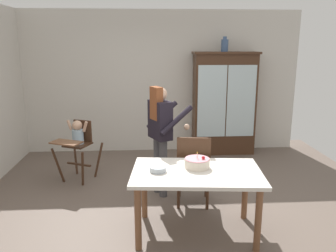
{
  "coord_description": "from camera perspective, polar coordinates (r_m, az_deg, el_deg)",
  "views": [
    {
      "loc": [
        -0.27,
        -3.97,
        2.09
      ],
      "look_at": [
        0.02,
        0.7,
        0.95
      ],
      "focal_mm": 36.51,
      "sensor_mm": 36.0,
      "label": 1
    }
  ],
  "objects": [
    {
      "name": "wall_back",
      "position": [
        6.65,
        -1.23,
        7.29
      ],
      "size": [
        5.32,
        0.06,
        2.7
      ],
      "primitive_type": "cube",
      "color": "beige",
      "rests_on": "ground_plane"
    },
    {
      "name": "birthday_cake",
      "position": [
        3.83,
        4.88,
        -6.16
      ],
      "size": [
        0.28,
        0.28,
        0.19
      ],
      "color": "beige",
      "rests_on": "dining_table"
    },
    {
      "name": "dining_chair_far_side",
      "position": [
        4.42,
        4.25,
        -6.67
      ],
      "size": [
        0.49,
        0.49,
        0.96
      ],
      "rotation": [
        0.0,
        0.0,
        3.01
      ],
      "color": "#422819",
      "rests_on": "ground_plane"
    },
    {
      "name": "china_cabinet",
      "position": [
        6.6,
        9.3,
        3.77
      ],
      "size": [
        1.21,
        0.48,
        1.94
      ],
      "color": "#422819",
      "rests_on": "ground_plane"
    },
    {
      "name": "ground_plane",
      "position": [
        4.5,
        0.3,
        -14.01
      ],
      "size": [
        6.24,
        6.24,
        0.0
      ],
      "primitive_type": "plane",
      "color": "#66564C"
    },
    {
      "name": "dining_table",
      "position": [
        3.78,
        4.79,
        -8.92
      ],
      "size": [
        1.47,
        0.99,
        0.74
      ],
      "color": "silver",
      "rests_on": "ground_plane"
    },
    {
      "name": "adult_person",
      "position": [
        4.65,
        -1.24,
        -0.29
      ],
      "size": [
        0.65,
        0.64,
        1.53
      ],
      "rotation": [
        0.0,
        0.0,
        2.02
      ],
      "color": "#47474C",
      "rests_on": "ground_plane"
    },
    {
      "name": "serving_bowl",
      "position": [
        3.71,
        -1.68,
        -7.21
      ],
      "size": [
        0.18,
        0.18,
        0.05
      ],
      "primitive_type": "cylinder",
      "color": "#B2BCC6",
      "rests_on": "dining_table"
    },
    {
      "name": "high_chair_with_toddler",
      "position": [
        5.41,
        -14.87,
        -2.18
      ],
      "size": [
        0.76,
        0.83,
        0.95
      ],
      "rotation": [
        0.0,
        0.0,
        -0.42
      ],
      "color": "#422819",
      "rests_on": "ground_plane"
    },
    {
      "name": "ceramic_vase",
      "position": [
        6.5,
        9.45,
        13.2
      ],
      "size": [
        0.13,
        0.13,
        0.27
      ],
      "color": "#3D567F",
      "rests_on": "china_cabinet"
    }
  ]
}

